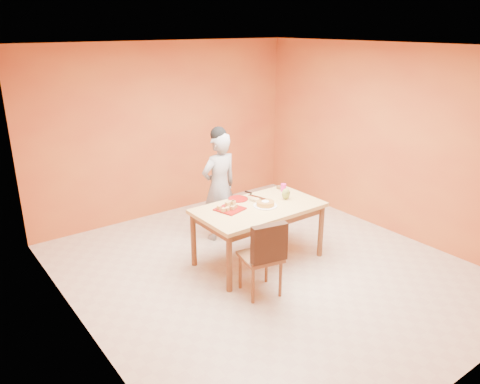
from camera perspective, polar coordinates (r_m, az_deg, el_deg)
floor at (r=6.00m, az=3.23°, el=-9.41°), size 5.00×5.00×0.00m
ceiling at (r=5.24m, az=3.83°, el=17.29°), size 5.00×5.00×0.00m
wall_back at (r=7.49m, az=-8.98°, el=7.44°), size 4.50×0.00×4.50m
wall_left at (r=4.44m, az=-19.35°, el=-2.17°), size 0.00×5.00×5.00m
wall_right at (r=7.09m, az=17.66°, el=6.03°), size 0.00×5.00×5.00m
dining_table at (r=5.93m, az=2.30°, el=-2.59°), size 1.60×0.90×0.76m
dining_chair at (r=5.29m, az=2.64°, el=-7.72°), size 0.51×0.58×0.93m
pastry_pile at (r=5.76m, az=-1.25°, el=-1.60°), size 0.27×0.27×0.09m
person at (r=6.56m, az=-2.54°, el=0.66°), size 0.58×0.40×1.55m
pastry_platter at (r=5.78m, az=-1.24°, el=-2.09°), size 0.37×0.37×0.02m
red_dinner_plate at (r=6.12m, az=-0.23°, el=-0.85°), size 0.30×0.30×0.02m
white_cake_plate at (r=5.90m, az=3.10°, el=-1.69°), size 0.38×0.38×0.01m
sponge_cake at (r=5.89m, az=3.11°, el=-1.41°), size 0.28×0.28×0.05m
cake_server at (r=6.01m, az=2.09°, el=-0.60°), size 0.11×0.26×0.01m
egg_ornament at (r=6.14m, az=5.61°, el=-0.22°), size 0.13×0.11×0.15m
magenta_glass at (r=6.44m, az=5.31°, el=0.55°), size 0.09×0.09×0.10m
checker_tin at (r=6.55m, az=4.91°, el=0.57°), size 0.11×0.11×0.03m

